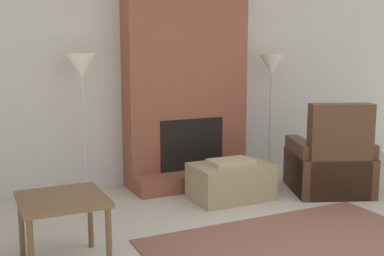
{
  "coord_description": "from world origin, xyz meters",
  "views": [
    {
      "loc": [
        -2.48,
        -2.36,
        1.63
      ],
      "look_at": [
        0.0,
        2.79,
        0.7
      ],
      "focal_mm": 45.0,
      "sensor_mm": 36.0,
      "label": 1
    }
  ],
  "objects_px": {
    "ottoman": "(231,181)",
    "floor_lamp_right": "(272,71)",
    "floor_lamp_left": "(82,73)",
    "side_table": "(62,206)",
    "armchair": "(331,166)"
  },
  "relations": [
    {
      "from": "floor_lamp_right",
      "to": "side_table",
      "type": "bearing_deg",
      "value": -151.57
    },
    {
      "from": "side_table",
      "to": "armchair",
      "type": "bearing_deg",
      "value": 11.06
    },
    {
      "from": "ottoman",
      "to": "floor_lamp_right",
      "type": "xyz_separation_m",
      "value": [
        1.02,
        0.72,
        1.16
      ]
    },
    {
      "from": "ottoman",
      "to": "floor_lamp_left",
      "type": "distance_m",
      "value": 1.99
    },
    {
      "from": "armchair",
      "to": "floor_lamp_left",
      "type": "height_order",
      "value": "floor_lamp_left"
    },
    {
      "from": "floor_lamp_left",
      "to": "ottoman",
      "type": "bearing_deg",
      "value": -26.83
    },
    {
      "from": "armchair",
      "to": "floor_lamp_right",
      "type": "height_order",
      "value": "floor_lamp_right"
    },
    {
      "from": "ottoman",
      "to": "armchair",
      "type": "xyz_separation_m",
      "value": [
        1.16,
        -0.29,
        0.11
      ]
    },
    {
      "from": "ottoman",
      "to": "side_table",
      "type": "xyz_separation_m",
      "value": [
        -1.98,
        -0.9,
        0.27
      ]
    },
    {
      "from": "armchair",
      "to": "side_table",
      "type": "xyz_separation_m",
      "value": [
        -3.14,
        -0.61,
        0.16
      ]
    },
    {
      "from": "floor_lamp_left",
      "to": "floor_lamp_right",
      "type": "xyz_separation_m",
      "value": [
        2.44,
        0.0,
        -0.02
      ]
    },
    {
      "from": "side_table",
      "to": "floor_lamp_right",
      "type": "relative_size",
      "value": 0.4
    },
    {
      "from": "side_table",
      "to": "floor_lamp_right",
      "type": "height_order",
      "value": "floor_lamp_right"
    },
    {
      "from": "ottoman",
      "to": "floor_lamp_right",
      "type": "distance_m",
      "value": 1.7
    },
    {
      "from": "ottoman",
      "to": "floor_lamp_right",
      "type": "relative_size",
      "value": 0.54
    }
  ]
}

